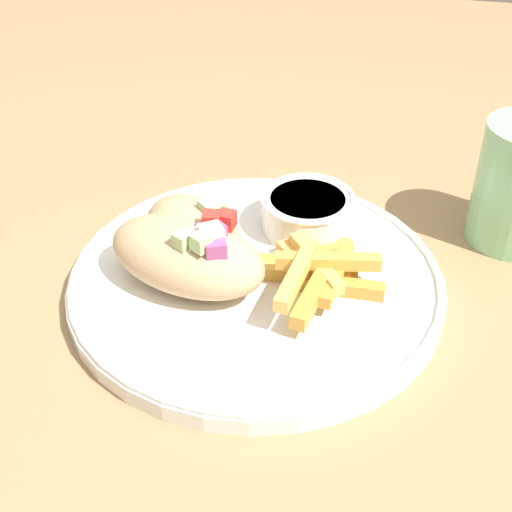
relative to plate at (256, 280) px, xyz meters
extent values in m
cube|color=#9E7A51|center=(-0.04, 0.05, -0.03)|extent=(1.57, 1.57, 0.04)
cylinder|color=white|center=(0.00, 0.00, 0.00)|extent=(0.30, 0.30, 0.01)
torus|color=white|center=(0.00, 0.00, 0.01)|extent=(0.30, 0.30, 0.01)
ellipsoid|color=tan|center=(-0.05, -0.02, 0.03)|extent=(0.15, 0.11, 0.05)
cube|color=white|center=(-0.03, -0.03, 0.06)|extent=(0.02, 0.02, 0.02)
cube|color=red|center=(-0.03, -0.01, 0.06)|extent=(0.02, 0.02, 0.01)
cube|color=#A34C84|center=(-0.02, -0.04, 0.05)|extent=(0.02, 0.02, 0.02)
cube|color=#B7D693|center=(-0.03, -0.04, 0.06)|extent=(0.02, 0.02, 0.01)
cube|color=silver|center=(-0.04, -0.03, 0.05)|extent=(0.02, 0.02, 0.01)
cube|color=#A34C84|center=(-0.03, -0.02, 0.05)|extent=(0.02, 0.02, 0.02)
cube|color=#B7D693|center=(-0.05, -0.04, 0.06)|extent=(0.02, 0.02, 0.01)
ellipsoid|color=tan|center=(-0.05, 0.01, 0.03)|extent=(0.12, 0.13, 0.05)
cube|color=red|center=(-0.02, 0.00, 0.06)|extent=(0.01, 0.01, 0.01)
cube|color=#A34C84|center=(-0.04, -0.03, 0.05)|extent=(0.02, 0.02, 0.02)
cube|color=white|center=(-0.03, 0.00, 0.05)|extent=(0.02, 0.02, 0.01)
cube|color=#B7D693|center=(-0.04, 0.02, 0.05)|extent=(0.03, 0.03, 0.02)
cube|color=gold|center=(0.04, 0.03, 0.01)|extent=(0.07, 0.06, 0.01)
cube|color=#E5B251|center=(0.03, 0.01, 0.01)|extent=(0.05, 0.05, 0.01)
cube|color=gold|center=(0.04, 0.01, 0.01)|extent=(0.08, 0.01, 0.01)
cube|color=gold|center=(0.04, 0.00, 0.01)|extent=(0.08, 0.01, 0.01)
cube|color=#E5B251|center=(0.04, 0.03, 0.01)|extent=(0.02, 0.08, 0.01)
cube|color=gold|center=(0.07, -0.01, 0.01)|extent=(0.07, 0.01, 0.01)
cube|color=#E5B251|center=(0.05, 0.01, 0.02)|extent=(0.05, 0.07, 0.01)
cube|color=#E5B251|center=(0.04, -0.03, 0.03)|extent=(0.02, 0.08, 0.01)
cube|color=gold|center=(0.06, 0.00, 0.02)|extent=(0.02, 0.07, 0.01)
cube|color=gold|center=(0.06, 0.00, 0.03)|extent=(0.08, 0.03, 0.01)
cube|color=gold|center=(0.05, -0.03, 0.02)|extent=(0.03, 0.08, 0.01)
cylinder|color=white|center=(0.03, 0.08, 0.02)|extent=(0.08, 0.08, 0.03)
cylinder|color=beige|center=(0.03, 0.08, 0.03)|extent=(0.06, 0.06, 0.01)
torus|color=white|center=(0.03, 0.08, 0.04)|extent=(0.08, 0.08, 0.00)
camera|label=1|loc=(0.10, -0.44, 0.36)|focal=50.00mm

